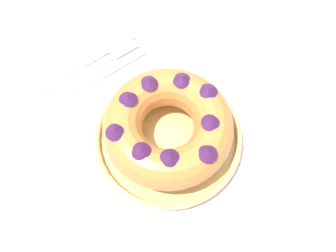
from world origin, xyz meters
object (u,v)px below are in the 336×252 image
(bundt_cake, at_px, (168,126))
(serving_knife, at_px, (82,64))
(serving_dish, at_px, (168,137))
(cake_knife, at_px, (103,74))
(fork, at_px, (100,64))

(bundt_cake, xyz_separation_m, serving_knife, (-0.25, -0.05, -0.06))
(serving_dish, bearing_deg, bundt_cake, 10.96)
(cake_knife, bearing_deg, serving_dish, 1.05)
(serving_dish, distance_m, serving_knife, 0.26)
(fork, bearing_deg, bundt_cake, 3.30)
(serving_dish, height_order, fork, serving_dish)
(serving_dish, height_order, bundt_cake, bundt_cake)
(serving_dish, xyz_separation_m, serving_knife, (-0.25, -0.05, -0.01))
(fork, bearing_deg, cake_knife, -21.74)
(serving_knife, xyz_separation_m, cake_knife, (0.05, 0.02, -0.00))
(bundt_cake, height_order, serving_knife, bundt_cake)
(fork, distance_m, cake_knife, 0.03)
(serving_knife, bearing_deg, serving_dish, 14.15)
(bundt_cake, xyz_separation_m, fork, (-0.23, -0.01, -0.06))
(bundt_cake, height_order, cake_knife, bundt_cake)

